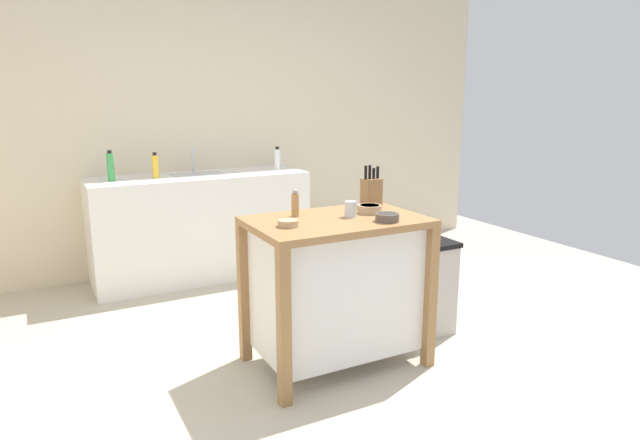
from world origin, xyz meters
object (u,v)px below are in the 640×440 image
object	(u,v)px
knife_block	(371,191)
sink_faucet	(193,160)
bottle_dish_soap	(111,167)
bottle_hand_soap	(277,159)
bottle_spray_cleaner	(155,166)
bowl_ceramic_wide	(387,217)
trash_bin	(425,287)
kitchen_island	(336,283)
bowl_stoneware_deep	(288,223)
pepper_grinder	(295,204)
bowl_ceramic_small	(370,209)
drinking_cup	(351,209)

from	to	relation	value
knife_block	sink_faucet	xyz separation A→B (m)	(-0.61, 1.87, 0.03)
bottle_dish_soap	bottle_hand_soap	size ratio (longest dim) A/B	1.18
bottle_spray_cleaner	bowl_ceramic_wide	bearing A→B (deg)	-69.13
trash_bin	kitchen_island	bearing A→B (deg)	-172.70
bottle_spray_cleaner	knife_block	bearing A→B (deg)	-60.51
bowl_stoneware_deep	bowl_ceramic_wide	size ratio (longest dim) A/B	0.85
knife_block	bottle_hand_soap	world-z (taller)	knife_block
pepper_grinder	bottle_dish_soap	size ratio (longest dim) A/B	0.66
bottle_spray_cleaner	bowl_stoneware_deep	bearing A→B (deg)	-82.04
bowl_ceramic_small	bowl_ceramic_wide	bearing A→B (deg)	-98.21
bottle_dish_soap	bottle_hand_soap	distance (m)	1.42
drinking_cup	bottle_hand_soap	size ratio (longest dim) A/B	0.44
knife_block	bowl_ceramic_small	distance (m)	0.23
drinking_cup	pepper_grinder	size ratio (longest dim) A/B	0.57
bottle_spray_cleaner	sink_faucet	bearing A→B (deg)	24.63
knife_block	drinking_cup	size ratio (longest dim) A/B	2.82
trash_bin	bottle_dish_soap	world-z (taller)	bottle_dish_soap
bowl_ceramic_small	bottle_dish_soap	bearing A→B (deg)	121.97
kitchen_island	knife_block	distance (m)	0.64
knife_block	bowl_stoneware_deep	xyz separation A→B (m)	(-0.69, -0.26, -0.07)
drinking_cup	bottle_spray_cleaner	size ratio (longest dim) A/B	0.43
drinking_cup	pepper_grinder	world-z (taller)	pepper_grinder
kitchen_island	sink_faucet	distance (m)	2.16
pepper_grinder	bowl_stoneware_deep	bearing A→B (deg)	-124.15
trash_bin	bottle_spray_cleaner	world-z (taller)	bottle_spray_cleaner
bowl_ceramic_small	bottle_spray_cleaner	world-z (taller)	bottle_spray_cleaner
bowl_ceramic_small	trash_bin	bearing A→B (deg)	6.68
drinking_cup	bowl_ceramic_wide	bearing A→B (deg)	-58.18
bottle_hand_soap	sink_faucet	bearing A→B (deg)	168.95
bowl_ceramic_small	bottle_spray_cleaner	distance (m)	2.07
knife_block	bowl_ceramic_wide	xyz separation A→B (m)	(-0.16, -0.41, -0.07)
knife_block	trash_bin	size ratio (longest dim) A/B	0.40
drinking_cup	sink_faucet	distance (m)	2.11
kitchen_island	bottle_hand_soap	xyz separation A→B (m)	(0.49, 1.95, 0.49)
bowl_stoneware_deep	drinking_cup	bearing A→B (deg)	6.39
drinking_cup	bottle_spray_cleaner	world-z (taller)	bottle_spray_cleaner
bowl_ceramic_small	bowl_stoneware_deep	xyz separation A→B (m)	(-0.56, -0.08, -0.01)
kitchen_island	bottle_dish_soap	distance (m)	2.21
knife_block	bottle_hand_soap	bearing A→B (deg)	86.17
bowl_ceramic_small	drinking_cup	bearing A→B (deg)	-166.86
kitchen_island	bottle_spray_cleaner	distance (m)	2.08
bowl_stoneware_deep	sink_faucet	size ratio (longest dim) A/B	0.51
drinking_cup	bowl_stoneware_deep	bearing A→B (deg)	-173.61
trash_bin	sink_faucet	xyz separation A→B (m)	(-0.97, 1.99, 0.69)
bowl_ceramic_wide	bottle_dish_soap	bearing A→B (deg)	118.42
knife_block	bottle_spray_cleaner	bearing A→B (deg)	119.49
kitchen_island	trash_bin	bearing A→B (deg)	7.30
knife_block	bowl_stoneware_deep	bearing A→B (deg)	-159.28
knife_block	trash_bin	xyz separation A→B (m)	(0.36, -0.12, -0.66)
bottle_spray_cleaner	bottle_hand_soap	bearing A→B (deg)	1.08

